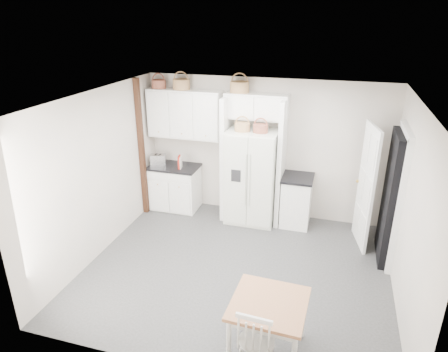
% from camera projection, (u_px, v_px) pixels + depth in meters
% --- Properties ---
extents(floor, '(4.50, 4.50, 0.00)m').
position_uv_depth(floor, '(237.00, 268.00, 6.12)').
color(floor, '#303030').
rests_on(floor, ground).
extents(ceiling, '(4.50, 4.50, 0.00)m').
position_uv_depth(ceiling, '(239.00, 100.00, 5.14)').
color(ceiling, white).
rests_on(ceiling, wall_back).
extents(wall_back, '(4.50, 0.00, 4.50)m').
position_uv_depth(wall_back, '(265.00, 149.00, 7.41)').
color(wall_back, '#AEA89F').
rests_on(wall_back, floor).
extents(wall_left, '(0.00, 4.00, 4.00)m').
position_uv_depth(wall_left, '(98.00, 175.00, 6.22)').
color(wall_left, '#AEA89F').
rests_on(wall_left, floor).
extents(wall_right, '(0.00, 4.00, 4.00)m').
position_uv_depth(wall_right, '(410.00, 212.00, 5.05)').
color(wall_right, '#AEA89F').
rests_on(wall_right, floor).
extents(refrigerator, '(0.90, 0.72, 1.74)m').
position_uv_depth(refrigerator, '(252.00, 176.00, 7.29)').
color(refrigerator, silver).
rests_on(refrigerator, floor).
extents(base_cab_left, '(0.92, 0.58, 0.85)m').
position_uv_depth(base_cab_left, '(175.00, 188.00, 7.92)').
color(base_cab_left, white).
rests_on(base_cab_left, floor).
extents(base_cab_right, '(0.51, 0.61, 0.90)m').
position_uv_depth(base_cab_right, '(296.00, 201.00, 7.29)').
color(base_cab_right, white).
rests_on(base_cab_right, floor).
extents(dining_table, '(0.85, 0.85, 0.68)m').
position_uv_depth(dining_table, '(268.00, 327.00, 4.52)').
color(dining_table, brown).
rests_on(dining_table, floor).
extents(windsor_chair, '(0.41, 0.38, 0.80)m').
position_uv_depth(windsor_chair, '(257.00, 341.00, 4.24)').
color(windsor_chair, white).
rests_on(windsor_chair, floor).
extents(counter_left, '(0.96, 0.62, 0.04)m').
position_uv_depth(counter_left, '(174.00, 167.00, 7.75)').
color(counter_left, black).
rests_on(counter_left, base_cab_left).
extents(counter_right, '(0.55, 0.65, 0.04)m').
position_uv_depth(counter_right, '(298.00, 178.00, 7.12)').
color(counter_right, black).
rests_on(counter_right, base_cab_right).
extents(toaster, '(0.34, 0.26, 0.21)m').
position_uv_depth(toaster, '(158.00, 160.00, 7.78)').
color(toaster, silver).
rests_on(toaster, counter_left).
extents(cookbook_red, '(0.07, 0.17, 0.25)m').
position_uv_depth(cookbook_red, '(179.00, 162.00, 7.59)').
color(cookbook_red, maroon).
rests_on(cookbook_red, counter_left).
extents(cookbook_cream, '(0.06, 0.16, 0.23)m').
position_uv_depth(cookbook_cream, '(180.00, 163.00, 7.59)').
color(cookbook_cream, beige).
rests_on(cookbook_cream, counter_left).
extents(basket_upper_a, '(0.27, 0.27, 0.15)m').
position_uv_depth(basket_upper_a, '(159.00, 84.00, 7.36)').
color(basket_upper_a, brown).
rests_on(basket_upper_a, upper_cabinet).
extents(basket_upper_b, '(0.31, 0.31, 0.18)m').
position_uv_depth(basket_upper_b, '(181.00, 84.00, 7.23)').
color(basket_upper_b, '#A47348').
rests_on(basket_upper_b, upper_cabinet).
extents(basket_bridge_a, '(0.34, 0.34, 0.19)m').
position_uv_depth(basket_bridge_a, '(240.00, 87.00, 6.95)').
color(basket_bridge_a, '#A47348').
rests_on(basket_bridge_a, bridge_cabinet).
extents(basket_fridge_a, '(0.27, 0.27, 0.14)m').
position_uv_depth(basket_fridge_a, '(242.00, 127.00, 6.90)').
color(basket_fridge_a, '#A47348').
rests_on(basket_fridge_a, refrigerator).
extents(basket_fridge_b, '(0.26, 0.26, 0.14)m').
position_uv_depth(basket_fridge_b, '(261.00, 129.00, 6.81)').
color(basket_fridge_b, brown).
rests_on(basket_fridge_b, refrigerator).
extents(upper_cabinet, '(1.40, 0.34, 0.90)m').
position_uv_depth(upper_cabinet, '(185.00, 114.00, 7.43)').
color(upper_cabinet, white).
rests_on(upper_cabinet, wall_back).
extents(bridge_cabinet, '(1.12, 0.34, 0.45)m').
position_uv_depth(bridge_cabinet, '(256.00, 106.00, 6.99)').
color(bridge_cabinet, white).
rests_on(bridge_cabinet, wall_back).
extents(fridge_panel_left, '(0.08, 0.60, 2.30)m').
position_uv_depth(fridge_panel_left, '(226.00, 158.00, 7.37)').
color(fridge_panel_left, white).
rests_on(fridge_panel_left, floor).
extents(fridge_panel_right, '(0.08, 0.60, 2.30)m').
position_uv_depth(fridge_panel_right, '(281.00, 164.00, 7.11)').
color(fridge_panel_right, white).
rests_on(fridge_panel_right, floor).
extents(trim_post, '(0.09, 0.09, 2.60)m').
position_uv_depth(trim_post, '(142.00, 149.00, 7.41)').
color(trim_post, black).
rests_on(trim_post, floor).
extents(doorway_void, '(0.18, 0.85, 2.05)m').
position_uv_depth(doorway_void, '(392.00, 198.00, 6.07)').
color(doorway_void, black).
rests_on(doorway_void, floor).
extents(door_slab, '(0.21, 0.79, 2.05)m').
position_uv_depth(door_slab, '(366.00, 187.00, 6.46)').
color(door_slab, white).
rests_on(door_slab, floor).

